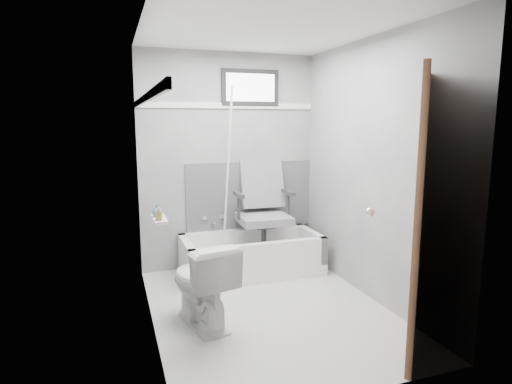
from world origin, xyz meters
name	(u,v)px	position (x,y,z in m)	size (l,w,h in m)	color
floor	(269,309)	(0.00, 0.00, 0.00)	(2.60, 2.60, 0.00)	silver
ceiling	(270,26)	(0.00, 0.00, 2.40)	(2.60, 2.60, 0.00)	silver
wall_back	(229,162)	(0.00, 1.30, 1.20)	(2.00, 0.02, 2.40)	slate
wall_front	(351,202)	(0.00, -1.30, 1.20)	(2.00, 0.02, 2.40)	slate
wall_left	(148,180)	(-1.00, 0.00, 1.20)	(0.02, 2.60, 2.40)	slate
wall_right	(371,171)	(1.00, 0.00, 1.20)	(0.02, 2.60, 2.40)	slate
bathtub	(252,254)	(0.15, 0.93, 0.21)	(1.50, 0.70, 0.42)	white
office_chair	(264,211)	(0.30, 0.96, 0.68)	(0.64, 0.64, 1.11)	slate
toilet	(201,284)	(-0.62, -0.10, 0.35)	(0.40, 0.71, 0.70)	white
door	(481,223)	(0.98, -1.28, 1.00)	(0.78, 0.78, 2.00)	brown
window	(250,88)	(0.25, 1.29, 2.02)	(0.66, 0.04, 0.40)	black
backerboard	(250,195)	(0.25, 1.29, 0.80)	(1.50, 0.02, 0.78)	#4C4C4F
trim_back	(229,106)	(0.00, 1.29, 1.82)	(2.00, 0.02, 0.06)	white
trim_left	(146,98)	(-0.99, 0.00, 1.82)	(0.02, 2.60, 0.06)	white
pole	(227,178)	(-0.08, 1.06, 1.05)	(0.02, 0.02, 1.95)	white
shelf	(159,219)	(-0.93, -0.06, 0.90)	(0.10, 0.32, 0.03)	silver
soap_bottle_a	(159,213)	(-0.94, -0.14, 0.97)	(0.05, 0.05, 0.10)	olive
soap_bottle_b	(157,210)	(-0.94, 0.00, 0.96)	(0.08, 0.08, 0.10)	teal
faucet	(213,220)	(-0.20, 1.27, 0.55)	(0.26, 0.10, 0.16)	silver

